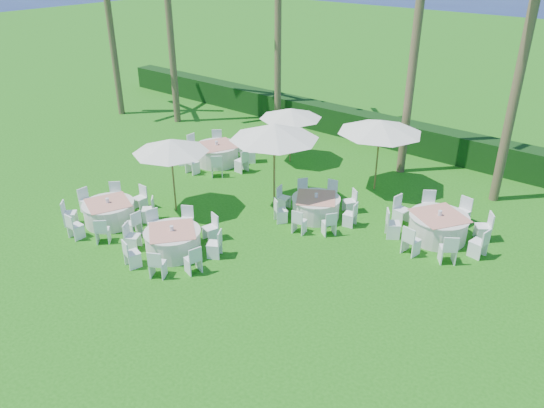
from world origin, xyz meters
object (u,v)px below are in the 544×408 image
at_px(banquet_table_a, 109,212).
at_px(banquet_table_d, 217,154).
at_px(banquet_table_e, 316,207).
at_px(banquet_table_b, 173,241).
at_px(banquet_table_f, 438,226).
at_px(umbrella_c, 291,113).
at_px(umbrella_a, 170,146).
at_px(umbrella_d, 380,126).
at_px(umbrella_b, 274,131).

distance_m(banquet_table_a, banquet_table_d, 5.94).
bearing_deg(banquet_table_d, banquet_table_e, -12.64).
distance_m(banquet_table_b, banquet_table_d, 6.98).
relative_size(banquet_table_f, umbrella_c, 1.25).
distance_m(banquet_table_d, umbrella_a, 4.76).
distance_m(banquet_table_e, umbrella_a, 5.15).
height_order(banquet_table_b, umbrella_d, umbrella_d).
distance_m(umbrella_a, umbrella_b, 3.39).
bearing_deg(banquet_table_e, banquet_table_f, 17.97).
bearing_deg(banquet_table_b, banquet_table_d, 123.75).
distance_m(umbrella_a, umbrella_d, 7.28).
bearing_deg(banquet_table_f, banquet_table_e, -162.03).
relative_size(umbrella_b, umbrella_c, 1.18).
xyz_separation_m(banquet_table_a, banquet_table_b, (3.00, 0.08, 0.00)).
bearing_deg(umbrella_b, umbrella_c, 119.85).
bearing_deg(banquet_table_a, umbrella_b, 51.43).
bearing_deg(banquet_table_d, banquet_table_f, -0.62).
distance_m(banquet_table_f, umbrella_d, 4.32).
xyz_separation_m(umbrella_a, umbrella_c, (0.34, 5.97, -0.28)).
height_order(banquet_table_b, banquet_table_d, banquet_table_d).
distance_m(banquet_table_e, umbrella_c, 5.22).
bearing_deg(banquet_table_d, umbrella_c, 42.73).
bearing_deg(umbrella_c, umbrella_d, -2.49).
height_order(banquet_table_e, umbrella_b, umbrella_b).
distance_m(banquet_table_b, umbrella_c, 8.19).
bearing_deg(umbrella_d, banquet_table_e, -97.94).
height_order(banquet_table_a, umbrella_b, umbrella_b).
bearing_deg(banquet_table_d, umbrella_d, 16.54).
height_order(banquet_table_e, umbrella_d, umbrella_d).
bearing_deg(banquet_table_f, banquet_table_b, -134.96).
bearing_deg(banquet_table_a, banquet_table_e, 42.60).
bearing_deg(banquet_table_b, banquet_table_a, -178.54).
height_order(umbrella_a, umbrella_d, umbrella_d).
height_order(banquet_table_d, umbrella_b, umbrella_b).
relative_size(banquet_table_b, umbrella_d, 0.96).
bearing_deg(umbrella_d, umbrella_c, 177.51).
bearing_deg(banquet_table_a, umbrella_a, 62.98).
xyz_separation_m(banquet_table_e, banquet_table_f, (3.72, 1.21, 0.04)).
bearing_deg(banquet_table_f, umbrella_c, 163.71).
xyz_separation_m(banquet_table_d, umbrella_d, (6.29, 1.87, 2.00)).
height_order(banquet_table_d, banquet_table_e, banquet_table_d).
height_order(banquet_table_f, umbrella_d, umbrella_d).
bearing_deg(banquet_table_b, umbrella_b, 84.27).
distance_m(banquet_table_e, umbrella_b, 2.83).
bearing_deg(umbrella_c, banquet_table_f, -16.29).
distance_m(banquet_table_b, umbrella_a, 3.37).
bearing_deg(umbrella_d, banquet_table_f, -31.03).
distance_m(umbrella_b, umbrella_d, 4.00).
relative_size(banquet_table_b, banquet_table_e, 1.03).
bearing_deg(banquet_table_e, umbrella_c, 137.28).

